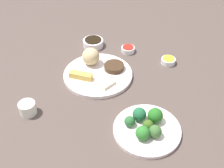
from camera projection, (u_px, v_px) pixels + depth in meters
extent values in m
cube|color=#4E413A|center=(104.00, 83.00, 1.21)|extent=(2.20, 2.20, 0.02)
cylinder|color=white|center=(98.00, 75.00, 1.22)|extent=(0.29, 0.29, 0.02)
sphere|color=tan|center=(91.00, 56.00, 1.24)|extent=(0.08, 0.08, 0.08)
cube|color=gold|center=(81.00, 76.00, 1.19)|extent=(0.08, 0.10, 0.03)
cube|color=beige|center=(105.00, 83.00, 1.16)|extent=(0.07, 0.07, 0.01)
cylinder|color=#3D2919|center=(114.00, 67.00, 1.24)|extent=(0.09, 0.09, 0.02)
cylinder|color=white|center=(147.00, 130.00, 1.00)|extent=(0.23, 0.23, 0.01)
sphere|color=#3B642F|center=(155.00, 131.00, 0.95)|extent=(0.04, 0.04, 0.04)
sphere|color=#395D1C|center=(148.00, 125.00, 0.98)|extent=(0.04, 0.04, 0.04)
sphere|color=#1E5F36|center=(139.00, 114.00, 1.01)|extent=(0.05, 0.05, 0.05)
sphere|color=#2C742A|center=(143.00, 133.00, 0.94)|extent=(0.05, 0.05, 0.05)
sphere|color=#24681F|center=(156.00, 115.00, 1.00)|extent=(0.05, 0.05, 0.05)
sphere|color=#29602F|center=(130.00, 121.00, 0.99)|extent=(0.04, 0.04, 0.04)
cylinder|color=white|center=(93.00, 43.00, 1.39)|extent=(0.10, 0.10, 0.03)
cylinder|color=black|center=(93.00, 40.00, 1.38)|extent=(0.08, 0.08, 0.00)
cylinder|color=white|center=(128.00, 50.00, 1.36)|extent=(0.06, 0.06, 0.02)
cylinder|color=red|center=(128.00, 47.00, 1.35)|extent=(0.05, 0.05, 0.00)
cylinder|color=white|center=(168.00, 61.00, 1.29)|extent=(0.06, 0.06, 0.02)
cylinder|color=yellow|center=(169.00, 58.00, 1.28)|extent=(0.05, 0.05, 0.00)
cylinder|color=white|center=(28.00, 108.00, 1.05)|extent=(0.06, 0.06, 0.05)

